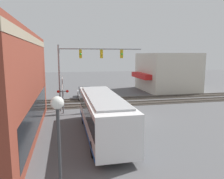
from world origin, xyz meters
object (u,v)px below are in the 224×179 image
(pedestrian_near_bus, at_px, (122,117))
(streetlamp, at_px, (59,149))
(parked_car_white, at_px, (85,93))
(crossing_signal, at_px, (63,91))
(city_bus, at_px, (102,113))

(pedestrian_near_bus, bearing_deg, streetlamp, 153.46)
(parked_car_white, height_order, pedestrian_near_bus, pedestrian_near_bus)
(crossing_signal, distance_m, parked_car_white, 8.24)
(city_bus, height_order, parked_car_white, city_bus)
(streetlamp, xyz_separation_m, pedestrian_near_bus, (9.40, -4.69, -1.80))
(city_bus, height_order, streetlamp, streetlamp)
(city_bus, relative_size, streetlamp, 2.31)
(city_bus, distance_m, crossing_signal, 7.57)
(city_bus, relative_size, parked_car_white, 2.29)
(parked_car_white, xyz_separation_m, pedestrian_near_bus, (-13.34, -1.79, 0.24))
(crossing_signal, height_order, parked_car_white, crossing_signal)
(crossing_signal, xyz_separation_m, parked_car_white, (7.55, -2.88, -1.59))
(streetlamp, bearing_deg, crossing_signal, -0.08)
(city_bus, height_order, crossing_signal, crossing_signal)
(city_bus, height_order, pedestrian_near_bus, city_bus)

